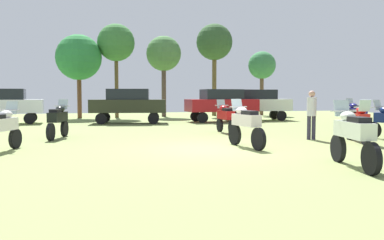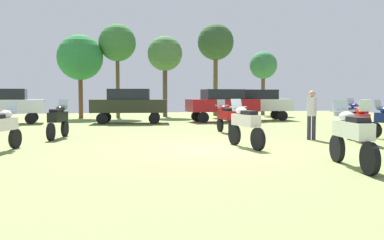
# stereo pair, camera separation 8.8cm
# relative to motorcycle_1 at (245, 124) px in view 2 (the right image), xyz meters

# --- Properties ---
(ground_plane) EXTENTS (44.00, 52.00, 0.02)m
(ground_plane) POSITION_rel_motorcycle_1_xyz_m (-1.05, -0.07, -0.75)
(ground_plane) COLOR olive
(motorcycle_1) EXTENTS (0.65, 2.14, 1.51)m
(motorcycle_1) POSITION_rel_motorcycle_1_xyz_m (0.00, 0.00, 0.00)
(motorcycle_1) COLOR black
(motorcycle_1) RESTS_ON ground
(motorcycle_2) EXTENTS (0.85, 2.16, 1.44)m
(motorcycle_2) POSITION_rel_motorcycle_1_xyz_m (-7.17, 0.66, -0.03)
(motorcycle_2) COLOR black
(motorcycle_2) RESTS_ON ground
(motorcycle_3) EXTENTS (0.71, 2.27, 1.51)m
(motorcycle_3) POSITION_rel_motorcycle_1_xyz_m (1.07, -3.82, 0.01)
(motorcycle_3) COLOR black
(motorcycle_3) RESTS_ON ground
(motorcycle_4) EXTENTS (0.87, 2.19, 1.49)m
(motorcycle_4) POSITION_rel_motorcycle_1_xyz_m (4.24, 0.32, -0.01)
(motorcycle_4) COLOR black
(motorcycle_4) RESTS_ON ground
(motorcycle_6) EXTENTS (0.76, 2.13, 1.47)m
(motorcycle_6) POSITION_rel_motorcycle_1_xyz_m (-5.93, 4.06, -0.01)
(motorcycle_6) COLOR black
(motorcycle_6) RESTS_ON ground
(motorcycle_7) EXTENTS (0.62, 2.14, 1.48)m
(motorcycle_7) POSITION_rel_motorcycle_1_xyz_m (8.04, 5.59, -0.01)
(motorcycle_7) COLOR black
(motorcycle_7) RESTS_ON ground
(motorcycle_8) EXTENTS (0.62, 2.15, 1.44)m
(motorcycle_8) POSITION_rel_motorcycle_1_xyz_m (0.84, 4.52, -0.03)
(motorcycle_8) COLOR black
(motorcycle_8) RESTS_ON ground
(car_1) EXTENTS (4.38, 2.01, 2.00)m
(car_1) POSITION_rel_motorcycle_1_xyz_m (3.00, 11.75, 0.43)
(car_1) COLOR black
(car_1) RESTS_ON ground
(car_2) EXTENTS (4.53, 2.45, 2.00)m
(car_2) POSITION_rel_motorcycle_1_xyz_m (-2.72, 11.65, 0.43)
(car_2) COLOR black
(car_2) RESTS_ON ground
(car_3) EXTENTS (4.43, 2.13, 2.00)m
(car_3) POSITION_rel_motorcycle_1_xyz_m (-9.71, 12.82, 0.43)
(car_3) COLOR black
(car_3) RESTS_ON ground
(car_4) EXTENTS (4.49, 2.31, 2.00)m
(car_4) POSITION_rel_motorcycle_1_xyz_m (5.66, 12.61, 0.43)
(car_4) COLOR black
(car_4) RESTS_ON ground
(person_1) EXTENTS (0.43, 0.43, 1.80)m
(person_1) POSITION_rel_motorcycle_1_xyz_m (3.14, 1.47, 0.32)
(person_1) COLOR #302D3F
(person_1) RESTS_ON ground
(tree_2) EXTENTS (2.70, 2.70, 6.82)m
(tree_2) POSITION_rel_motorcycle_1_xyz_m (-3.07, 17.91, 4.67)
(tree_2) COLOR brown
(tree_2) RESTS_ON ground
(tree_3) EXTENTS (2.88, 2.88, 7.32)m
(tree_3) POSITION_rel_motorcycle_1_xyz_m (4.69, 18.92, 5.06)
(tree_3) COLOR brown
(tree_3) RESTS_ON ground
(tree_4) EXTENTS (2.65, 2.65, 6.13)m
(tree_4) POSITION_rel_motorcycle_1_xyz_m (0.50, 18.36, 4.00)
(tree_4) COLOR #4E3E35
(tree_4) RESTS_ON ground
(tree_6) EXTENTS (3.23, 3.23, 5.95)m
(tree_6) POSITION_rel_motorcycle_1_xyz_m (-5.71, 17.86, 3.57)
(tree_6) COLOR brown
(tree_6) RESTS_ON ground
(tree_7) EXTENTS (2.24, 2.24, 5.22)m
(tree_7) POSITION_rel_motorcycle_1_xyz_m (8.69, 18.69, 3.29)
(tree_7) COLOR brown
(tree_7) RESTS_ON ground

